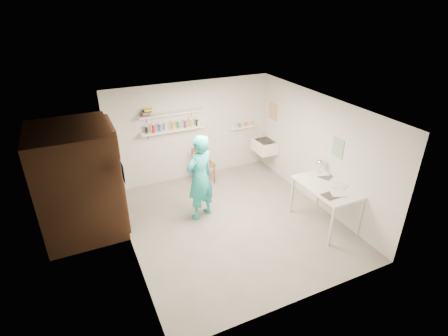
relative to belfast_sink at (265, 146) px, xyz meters
name	(u,v)px	position (x,y,z in m)	size (l,w,h in m)	color
floor	(232,222)	(-1.75, -1.70, -0.71)	(4.00, 4.50, 0.02)	slate
ceiling	(234,107)	(-1.75, -1.70, 1.71)	(4.00, 4.50, 0.02)	silver
wall_back	(191,131)	(-1.75, 0.56, 0.50)	(4.00, 0.02, 2.40)	silver
wall_front	(306,238)	(-1.75, -3.96, 0.50)	(4.00, 0.02, 2.40)	silver
wall_left	(125,193)	(-3.76, -1.70, 0.50)	(0.02, 4.50, 2.40)	silver
wall_right	(319,151)	(0.26, -1.70, 0.50)	(0.02, 4.50, 2.40)	silver
doorway_recess	(117,176)	(-3.74, -0.65, 0.30)	(0.02, 0.90, 2.00)	black
corridor_box	(78,181)	(-4.45, -0.65, 0.35)	(1.40, 1.50, 2.10)	brown
door_lintel	(110,125)	(-3.72, -0.65, 1.35)	(0.06, 1.05, 0.10)	brown
door_jamb_near	(123,188)	(-3.72, -1.15, 0.30)	(0.06, 0.10, 2.00)	brown
door_jamb_far	(114,166)	(-3.72, -0.15, 0.30)	(0.06, 0.10, 2.00)	brown
shelf_lower	(173,130)	(-2.25, 0.43, 0.65)	(1.50, 0.22, 0.03)	white
shelf_upper	(172,113)	(-2.25, 0.43, 1.05)	(1.50, 0.22, 0.03)	white
ledge_shelf	(243,127)	(-0.40, 0.47, 0.42)	(0.70, 0.14, 0.03)	white
poster_left	(123,173)	(-3.74, -1.65, 0.85)	(0.01, 0.28, 0.36)	#334C7F
poster_right_a	(273,112)	(0.24, 0.10, 0.85)	(0.01, 0.34, 0.42)	#995933
poster_right_b	(338,148)	(0.24, -2.25, 0.80)	(0.01, 0.30, 0.38)	#3F724C
belfast_sink	(265,146)	(0.00, 0.00, 0.00)	(0.48, 0.60, 0.30)	white
man	(200,178)	(-2.24, -1.22, 0.20)	(0.66, 0.43, 1.81)	#22AAA7
wall_clock	(200,159)	(-2.16, -1.02, 0.50)	(0.32, 0.32, 0.04)	beige
wooden_chair	(203,164)	(-1.64, 0.11, -0.21)	(0.46, 0.44, 0.98)	brown
work_table	(325,205)	(-0.11, -2.50, -0.27)	(0.78, 1.30, 0.86)	silver
desk_lamp	(321,163)	(0.10, -1.98, 0.38)	(0.16, 0.16, 0.16)	silver
spray_cans	(172,126)	(-2.25, 0.43, 0.75)	(1.31, 0.06, 0.17)	black
book_stack	(147,113)	(-2.81, 0.43, 1.14)	(0.26, 0.14, 0.14)	red
ledge_pots	(243,125)	(-0.40, 0.47, 0.48)	(0.48, 0.07, 0.09)	silver
papers	(328,185)	(-0.11, -2.50, 0.18)	(0.30, 0.22, 0.02)	silver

